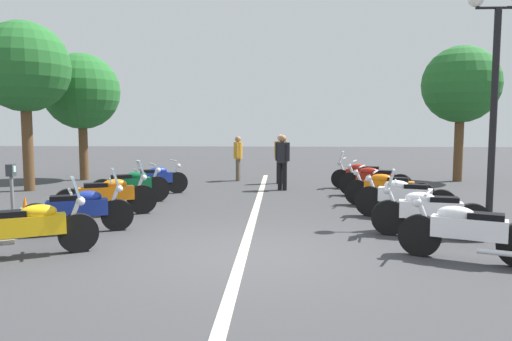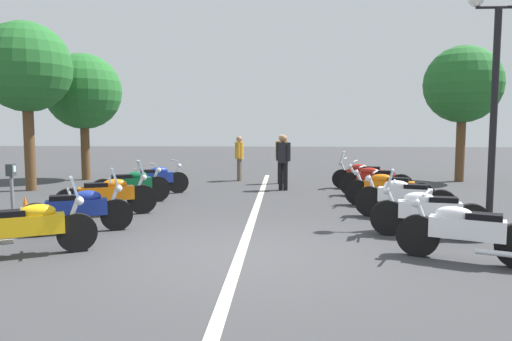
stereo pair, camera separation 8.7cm
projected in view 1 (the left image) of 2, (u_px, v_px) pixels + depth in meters
The scene contains 22 objects.
ground_plane at pixel (242, 255), 7.24m from camera, with size 80.00×80.00×0.00m, color #38383A.
lane_centre_stripe at pixel (255, 211), 11.04m from camera, with size 16.27×0.16×0.01m, color beige.
motorcycle_left_row_0 at pixel (28, 227), 7.07m from camera, with size 1.13×1.91×1.20m.
motorcycle_left_row_1 at pixel (79, 209), 8.67m from camera, with size 1.01×1.90×1.19m.
motorcycle_left_row_2 at pixel (108, 195), 10.32m from camera, with size 1.15×2.02×1.22m.
motorcycle_left_row_3 at pixel (131, 186), 12.03m from camera, with size 1.16×1.83×1.02m.
motorcycle_left_row_4 at pixel (153, 179), 13.60m from camera, with size 1.23×1.88×1.00m.
motorcycle_right_row_0 at pixel (467, 231), 6.85m from camera, with size 1.01×1.87×1.00m.
motorcycle_right_row_1 at pixel (428, 211), 8.36m from camera, with size 0.80×2.03×1.21m.
motorcycle_right_row_2 at pixel (404, 197), 10.07m from camera, with size 0.95×2.06×1.01m.
motorcycle_right_row_3 at pixel (388, 188), 11.52m from camera, with size 1.01×2.09×1.00m.
motorcycle_right_row_4 at pixel (374, 180), 13.24m from camera, with size 0.92×1.99×1.01m.
motorcycle_right_row_5 at pixel (363, 175), 14.87m from camera, with size 0.87×2.02×1.19m.
street_lamp_twin_globe at pixel (496, 65), 9.56m from camera, with size 0.32×1.22×4.71m.
parking_meter at pixel (12, 185), 8.63m from camera, with size 0.20×0.15×1.29m.
traffic_cone_0 at pixel (25, 212), 9.28m from camera, with size 0.36×0.36×0.61m.
bystander_0 at pixel (282, 158), 14.55m from camera, with size 0.34×0.45×1.72m.
bystander_1 at pixel (281, 155), 16.28m from camera, with size 0.37×0.43×1.71m.
bystander_2 at pixel (238, 155), 17.12m from camera, with size 0.53×0.32×1.63m.
roadside_tree_0 at pixel (461, 85), 16.72m from camera, with size 2.73×2.73×4.85m.
roadside_tree_1 at pixel (82, 92), 17.20m from camera, with size 2.77×2.77×4.66m.
roadside_tree_2 at pixel (24, 68), 14.18m from camera, with size 2.72×2.72×5.15m.
Camera 1 is at (-7.06, -0.57, 1.97)m, focal length 32.89 mm.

